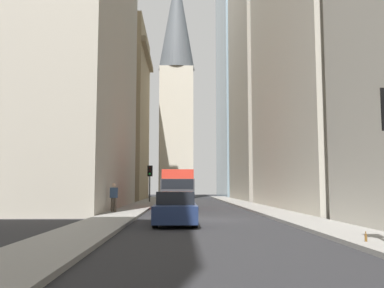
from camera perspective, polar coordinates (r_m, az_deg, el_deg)
ground_plane at (r=21.02m, az=1.72°, el=-10.24°), size 135.00×135.00×0.00m
sidewalk_right at (r=21.25m, az=-10.68°, el=-9.90°), size 90.00×2.20×0.14m
sidewalk_left at (r=21.74m, az=13.83°, el=-9.74°), size 90.00×2.20×0.14m
building_left_far at (r=53.48m, az=11.44°, el=9.89°), size 16.96×10.00×31.97m
building_right_far at (r=53.17m, az=-11.72°, el=4.00°), size 12.98×10.50×21.11m
building_right_midfar at (r=34.99m, az=-17.68°, el=15.35°), size 19.06×10.00×28.18m
church_spire at (r=63.21m, az=-2.11°, el=9.32°), size 5.34×5.34×34.59m
delivery_truck at (r=30.88m, az=-1.94°, el=-6.11°), size 6.46×2.25×2.84m
sedan_navy at (r=18.25m, az=-2.25°, el=-8.82°), size 4.30×1.78×1.42m
traffic_light_midblock at (r=42.47m, az=-5.74°, el=-4.21°), size 0.43×0.52×3.61m
pedestrian at (r=25.58m, az=-10.55°, el=-6.97°), size 0.26×0.44×1.70m
discarded_bottle at (r=12.64m, az=22.50°, el=-11.62°), size 0.07×0.07×0.27m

